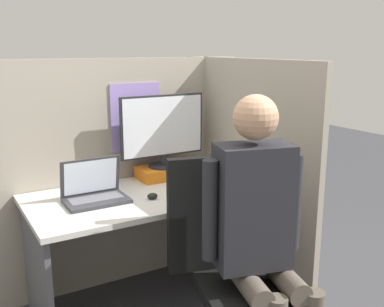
% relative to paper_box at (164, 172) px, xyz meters
% --- Properties ---
extents(cubicle_panel_back, '(1.80, 0.05, 1.49)m').
position_rel_paper_box_xyz_m(cubicle_panel_back, '(-0.26, 0.15, -0.01)').
color(cubicle_panel_back, gray).
rests_on(cubicle_panel_back, ground).
extents(cubicle_panel_right, '(0.04, 1.35, 1.49)m').
position_rel_paper_box_xyz_m(cubicle_panel_right, '(0.41, -0.30, -0.01)').
color(cubicle_panel_right, gray).
rests_on(cubicle_panel_right, ground).
extents(desk, '(1.30, 0.71, 0.72)m').
position_rel_paper_box_xyz_m(desk, '(-0.26, -0.23, -0.22)').
color(desk, beige).
rests_on(desk, ground).
extents(paper_box, '(0.33, 0.21, 0.08)m').
position_rel_paper_box_xyz_m(paper_box, '(0.00, 0.00, 0.00)').
color(paper_box, orange).
rests_on(paper_box, desk).
extents(monitor, '(0.57, 0.20, 0.47)m').
position_rel_paper_box_xyz_m(monitor, '(0.00, 0.00, 0.29)').
color(monitor, '#232328').
rests_on(monitor, paper_box).
extents(laptop, '(0.34, 0.22, 0.24)m').
position_rel_paper_box_xyz_m(laptop, '(-0.54, -0.22, 0.01)').
color(laptop, '#2D2D33').
rests_on(laptop, desk).
extents(mouse, '(0.06, 0.05, 0.03)m').
position_rel_paper_box_xyz_m(mouse, '(-0.25, -0.34, -0.02)').
color(mouse, black).
rests_on(mouse, desk).
extents(stapler, '(0.04, 0.13, 0.06)m').
position_rel_paper_box_xyz_m(stapler, '(0.33, -0.10, -0.01)').
color(stapler, black).
rests_on(stapler, desk).
extents(carrot_toy, '(0.04, 0.14, 0.04)m').
position_rel_paper_box_xyz_m(carrot_toy, '(-0.14, -0.44, -0.02)').
color(carrot_toy, orange).
rests_on(carrot_toy, desk).
extents(office_chair, '(0.57, 0.61, 1.03)m').
position_rel_paper_box_xyz_m(office_chair, '(-0.08, -0.89, -0.24)').
color(office_chair, black).
rests_on(office_chair, ground).
extents(person, '(0.47, 0.45, 1.36)m').
position_rel_paper_box_xyz_m(person, '(-0.04, -1.04, 0.03)').
color(person, brown).
rests_on(person, ground).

